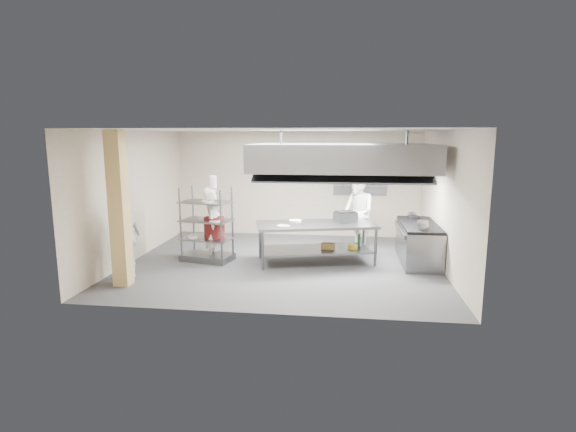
# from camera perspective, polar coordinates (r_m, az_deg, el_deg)

# --- Properties ---
(floor) EXTENTS (7.00, 7.00, 0.00)m
(floor) POSITION_cam_1_polar(r_m,az_deg,el_deg) (10.37, -0.60, -5.96)
(floor) COLOR #3A3A3D
(floor) RESTS_ON ground
(ceiling) EXTENTS (7.00, 7.00, 0.00)m
(ceiling) POSITION_cam_1_polar(r_m,az_deg,el_deg) (9.96, -0.64, 10.86)
(ceiling) COLOR silver
(ceiling) RESTS_ON wall_back
(wall_back) EXTENTS (7.00, 0.00, 7.00)m
(wall_back) POSITION_cam_1_polar(r_m,az_deg,el_deg) (13.01, 1.16, 4.09)
(wall_back) COLOR #AF9F8B
(wall_back) RESTS_ON ground
(wall_left) EXTENTS (0.00, 6.00, 6.00)m
(wall_left) POSITION_cam_1_polar(r_m,az_deg,el_deg) (11.08, -18.88, 2.47)
(wall_left) COLOR #AF9F8B
(wall_left) RESTS_ON ground
(wall_right) EXTENTS (0.00, 6.00, 6.00)m
(wall_right) POSITION_cam_1_polar(r_m,az_deg,el_deg) (10.20, 19.28, 1.82)
(wall_right) COLOR #AF9F8B
(wall_right) RESTS_ON ground
(column) EXTENTS (0.30, 0.30, 3.00)m
(column) POSITION_cam_1_polar(r_m,az_deg,el_deg) (9.13, -20.66, 0.81)
(column) COLOR tan
(column) RESTS_ON floor
(exhaust_hood) EXTENTS (4.00, 2.50, 0.60)m
(exhaust_hood) POSITION_cam_1_polar(r_m,az_deg,el_deg) (10.28, 6.94, 7.42)
(exhaust_hood) COLOR slate
(exhaust_hood) RESTS_ON ceiling
(hood_strip_a) EXTENTS (1.60, 0.12, 0.04)m
(hood_strip_a) POSITION_cam_1_polar(r_m,az_deg,el_deg) (10.34, 1.88, 5.73)
(hood_strip_a) COLOR white
(hood_strip_a) RESTS_ON exhaust_hood
(hood_strip_b) EXTENTS (1.60, 0.12, 0.04)m
(hood_strip_b) POSITION_cam_1_polar(r_m,az_deg,el_deg) (10.34, 11.91, 5.51)
(hood_strip_b) COLOR white
(hood_strip_b) RESTS_ON exhaust_hood
(wall_shelf) EXTENTS (1.50, 0.28, 0.04)m
(wall_shelf) POSITION_cam_1_polar(r_m,az_deg,el_deg) (12.79, 9.15, 3.86)
(wall_shelf) COLOR slate
(wall_shelf) RESTS_ON wall_back
(island) EXTENTS (2.87, 1.74, 0.91)m
(island) POSITION_cam_1_polar(r_m,az_deg,el_deg) (10.33, 3.58, -3.43)
(island) COLOR slate
(island) RESTS_ON floor
(island_worktop) EXTENTS (2.87, 1.74, 0.06)m
(island_worktop) POSITION_cam_1_polar(r_m,az_deg,el_deg) (10.24, 3.60, -1.11)
(island_worktop) COLOR slate
(island_worktop) RESTS_ON island
(island_undershelf) EXTENTS (2.64, 1.58, 0.04)m
(island_undershelf) POSITION_cam_1_polar(r_m,az_deg,el_deg) (10.37, 3.57, -4.26)
(island_undershelf) COLOR slate
(island_undershelf) RESTS_ON island
(pass_rack) EXTENTS (1.26, 0.89, 1.71)m
(pass_rack) POSITION_cam_1_polar(r_m,az_deg,el_deg) (10.55, -10.28, -1.06)
(pass_rack) COLOR gray
(pass_rack) RESTS_ON floor
(cooking_range) EXTENTS (0.80, 2.00, 0.84)m
(cooking_range) POSITION_cam_1_polar(r_m,az_deg,el_deg) (10.80, 16.21, -3.41)
(cooking_range) COLOR slate
(cooking_range) RESTS_ON floor
(range_top) EXTENTS (0.78, 1.96, 0.06)m
(range_top) POSITION_cam_1_polar(r_m,az_deg,el_deg) (10.70, 16.33, -1.07)
(range_top) COLOR black
(range_top) RESTS_ON cooking_range
(chef_head) EXTENTS (0.45, 0.65, 1.71)m
(chef_head) POSITION_cam_1_polar(r_m,az_deg,el_deg) (10.58, -9.49, -1.01)
(chef_head) COLOR white
(chef_head) RESTS_ON floor
(chef_line) EXTENTS (1.07, 1.17, 1.95)m
(chef_line) POSITION_cam_1_polar(r_m,az_deg,el_deg) (11.45, 8.81, 0.47)
(chef_line) COLOR silver
(chef_line) RESTS_ON floor
(chef_plating) EXTENTS (0.44, 1.00, 1.68)m
(chef_plating) POSITION_cam_1_polar(r_m,az_deg,el_deg) (9.64, -19.88, -2.69)
(chef_plating) COLOR white
(chef_plating) RESTS_ON floor
(griddle) EXTENTS (0.58, 0.54, 0.23)m
(griddle) POSITION_cam_1_polar(r_m,az_deg,el_deg) (10.46, 7.31, -0.13)
(griddle) COLOR slate
(griddle) RESTS_ON island_worktop
(wicker_basket) EXTENTS (0.31, 0.23, 0.13)m
(wicker_basket) POSITION_cam_1_polar(r_m,az_deg,el_deg) (10.36, 5.09, -3.81)
(wicker_basket) COLOR olive
(wicker_basket) RESTS_ON island_undershelf
(stockpot) EXTENTS (0.23, 0.23, 0.16)m
(stockpot) POSITION_cam_1_polar(r_m,az_deg,el_deg) (10.21, 16.71, -1.00)
(stockpot) COLOR gray
(stockpot) RESTS_ON range_top
(plate_stack) EXTENTS (0.28, 0.28, 0.05)m
(plate_stack) POSITION_cam_1_polar(r_m,az_deg,el_deg) (10.61, -10.23, -2.68)
(plate_stack) COLOR white
(plate_stack) RESTS_ON pass_rack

